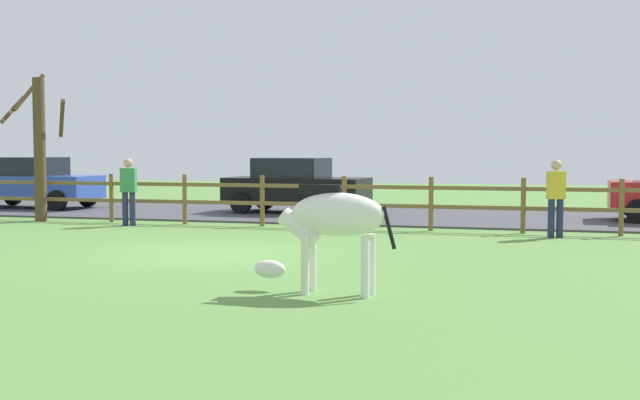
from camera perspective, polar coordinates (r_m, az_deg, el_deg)
ground_plane at (r=14.66m, az=-7.73°, el=-3.73°), size 60.00×60.00×0.00m
parking_asphalt at (r=23.44m, az=1.37°, el=-0.88°), size 28.00×7.40×0.05m
paddock_fence at (r=19.52m, az=-4.10°, el=0.20°), size 20.48×0.11×1.23m
bare_tree at (r=22.00m, az=-19.18°, el=3.71°), size 1.71×1.68×3.84m
zebra at (r=10.36m, az=0.83°, el=-1.59°), size 1.94×0.55×1.41m
parked_car_blue at (r=26.39m, az=-19.60°, el=1.20°), size 4.03×1.93×1.56m
parked_car_black at (r=22.98m, az=-1.73°, el=1.07°), size 4.09×2.07×1.56m
visitor_left_of_tree at (r=20.13m, az=-13.33°, el=0.79°), size 0.40×0.29×1.64m
visitor_right_of_tree at (r=17.63m, az=16.28°, el=0.36°), size 0.40×0.29×1.64m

